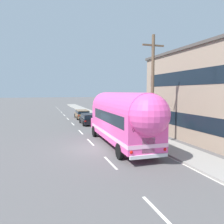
{
  "coord_description": "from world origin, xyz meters",
  "views": [
    {
      "loc": [
        -3.75,
        -15.27,
        4.18
      ],
      "look_at": [
        2.17,
        2.88,
        2.38
      ],
      "focal_mm": 34.65,
      "sensor_mm": 36.0,
      "label": 1
    }
  ],
  "objects": [
    {
      "name": "ground_plane",
      "position": [
        0.0,
        0.0,
        0.0
      ],
      "size": [
        300.0,
        300.0,
        0.0
      ],
      "primitive_type": "plane",
      "color": "#565454"
    },
    {
      "name": "utility_pole",
      "position": [
        4.47,
        -0.23,
        4.42
      ],
      "size": [
        1.8,
        0.24,
        8.5
      ],
      "color": "brown",
      "rests_on": "ground"
    },
    {
      "name": "sidewalk_slab",
      "position": [
        5.23,
        10.0,
        0.07
      ],
      "size": [
        2.57,
        90.0,
        0.15
      ],
      "primitive_type": "cube",
      "color": "gray",
      "rests_on": "ground"
    },
    {
      "name": "car_lead",
      "position": [
        1.89,
        11.62,
        0.78
      ],
      "size": [
        1.97,
        4.3,
        1.37
      ],
      "color": "black",
      "rests_on": "ground"
    },
    {
      "name": "lane_markings",
      "position": [
        2.77,
        13.07,
        0.0
      ],
      "size": [
        4.07,
        80.0,
        0.01
      ],
      "color": "silver",
      "rests_on": "ground"
    },
    {
      "name": "painted_bus",
      "position": [
        1.96,
        -0.39,
        2.3
      ],
      "size": [
        2.69,
        11.63,
        4.12
      ],
      "color": "#EA4C9E",
      "rests_on": "ground"
    },
    {
      "name": "car_second",
      "position": [
        2.17,
        17.89,
        0.79
      ],
      "size": [
        2.1,
        4.58,
        1.37
      ],
      "color": "olive",
      "rests_on": "ground"
    }
  ]
}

